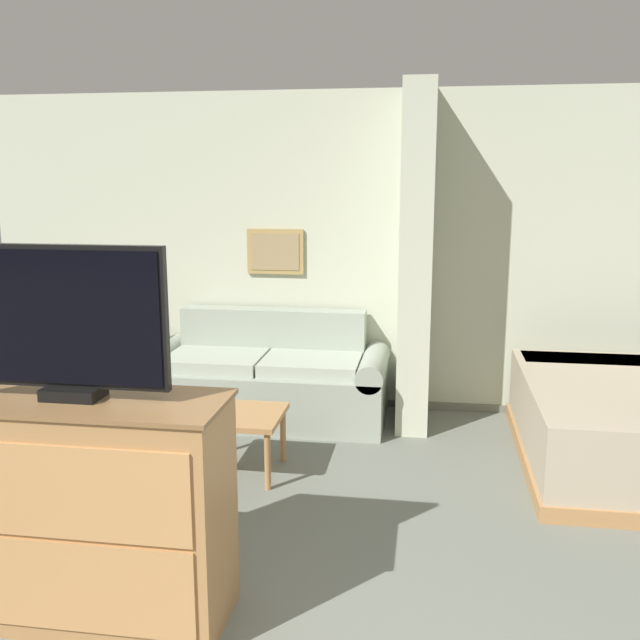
{
  "coord_description": "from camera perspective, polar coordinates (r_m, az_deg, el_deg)",
  "views": [
    {
      "loc": [
        0.01,
        -1.94,
        1.93
      ],
      "look_at": [
        -0.65,
        2.33,
        1.05
      ],
      "focal_mm": 40.0,
      "sensor_mm": 36.0,
      "label": 1
    }
  ],
  "objects": [
    {
      "name": "coffee_table",
      "position": [
        4.73,
        -6.67,
        -7.99
      ],
      "size": [
        0.59,
        0.55,
        0.41
      ],
      "color": "#B27F4C",
      "rests_on": "ground_plane"
    },
    {
      "name": "tv_dresser",
      "position": [
        3.37,
        -18.53,
        -14.12
      ],
      "size": [
        1.3,
        0.49,
        1.01
      ],
      "color": "#B27F4C",
      "rests_on": "ground_plane"
    },
    {
      "name": "wall_partition_pillar",
      "position": [
        5.5,
        7.73,
        4.83
      ],
      "size": [
        0.24,
        0.71,
        2.6
      ],
      "color": "beige",
      "rests_on": "ground_plane"
    },
    {
      "name": "tv",
      "position": [
        3.12,
        -19.48,
        -0.21
      ],
      "size": [
        0.85,
        0.16,
        0.65
      ],
      "color": "black",
      "rests_on": "tv_dresser"
    },
    {
      "name": "couch",
      "position": [
        5.77,
        -4.34,
        -4.79
      ],
      "size": [
        1.94,
        0.84,
        0.84
      ],
      "color": "#99A393",
      "rests_on": "ground_plane"
    },
    {
      "name": "table_lamp",
      "position": [
        6.08,
        -15.17,
        0.97
      ],
      "size": [
        0.34,
        0.34,
        0.43
      ],
      "color": "tan",
      "rests_on": "side_table"
    },
    {
      "name": "side_table",
      "position": [
        6.16,
        -14.99,
        -2.53
      ],
      "size": [
        0.45,
        0.45,
        0.58
      ],
      "color": "#B27F4C",
      "rests_on": "ground_plane"
    },
    {
      "name": "wall_back",
      "position": [
        5.91,
        8.72,
        5.2
      ],
      "size": [
        7.52,
        0.16,
        2.6
      ],
      "color": "beige",
      "rests_on": "ground_plane"
    }
  ]
}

